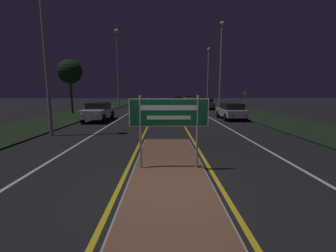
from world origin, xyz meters
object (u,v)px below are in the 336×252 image
(streetlight_left_far, at_px, (117,55))
(car_receding_0, at_px, (231,111))
(car_receding_1, at_px, (206,104))
(car_approaching_0, at_px, (98,111))
(streetlight_left_near, at_px, (42,15))
(highway_sign, at_px, (169,116))
(car_receding_2, at_px, (178,100))
(warning_sign, at_px, (245,99))
(streetlight_right_near, at_px, (221,59))
(streetlight_right_far, at_px, (208,72))
(car_receding_3, at_px, (188,98))

(streetlight_left_far, distance_m, car_receding_0, 19.33)
(car_receding_1, bearing_deg, car_approaching_0, -132.03)
(streetlight_left_near, distance_m, car_receding_1, 23.51)
(highway_sign, bearing_deg, car_receding_0, 66.01)
(car_receding_2, bearing_deg, car_receding_0, -83.23)
(warning_sign, bearing_deg, car_receding_0, -115.93)
(streetlight_left_near, bearing_deg, streetlight_right_near, 46.40)
(car_receding_0, relative_size, warning_sign, 1.76)
(streetlight_right_near, relative_size, car_receding_1, 2.12)
(car_approaching_0, relative_size, warning_sign, 1.92)
(streetlight_right_near, xyz_separation_m, car_receding_2, (-3.43, 19.99, -5.25))
(car_approaching_0, bearing_deg, streetlight_right_near, 28.87)
(car_receding_0, bearing_deg, car_approaching_0, -176.38)
(streetlight_left_far, height_order, car_receding_2, streetlight_left_far)
(car_receding_0, bearing_deg, streetlight_right_far, 87.73)
(car_approaching_0, bearing_deg, car_receding_1, 47.97)
(car_receding_0, distance_m, car_receding_2, 25.99)
(streetlight_left_far, bearing_deg, highway_sign, -75.62)
(car_receding_1, bearing_deg, streetlight_left_near, -122.11)
(highway_sign, distance_m, streetlight_right_near, 20.29)
(streetlight_right_near, xyz_separation_m, car_receding_3, (-0.13, 32.68, -5.25))
(streetlight_right_far, height_order, car_receding_0, streetlight_right_far)
(streetlight_right_far, distance_m, car_receding_3, 25.05)
(streetlight_right_far, distance_m, car_approaching_0, 19.43)
(streetlight_right_near, bearing_deg, warning_sign, 38.49)
(streetlight_right_near, xyz_separation_m, car_receding_1, (-0.41, 6.16, -5.24))
(streetlight_left_near, xyz_separation_m, car_receding_3, (12.43, 45.86, -5.57))
(streetlight_left_near, height_order, car_receding_0, streetlight_left_near)
(streetlight_left_far, xyz_separation_m, car_receding_0, (12.50, -13.10, -6.76))
(streetlight_left_near, xyz_separation_m, car_approaching_0, (0.69, 6.64, -5.53))
(streetlight_right_far, relative_size, car_approaching_0, 1.84)
(streetlight_left_far, relative_size, car_receding_0, 2.54)
(streetlight_right_far, bearing_deg, streetlight_left_near, -120.98)
(car_approaching_0, bearing_deg, streetlight_left_near, -95.94)
(car_receding_3, distance_m, warning_sign, 29.78)
(car_receding_1, bearing_deg, warning_sign, -33.82)
(streetlight_left_far, xyz_separation_m, car_receding_3, (12.73, 25.39, -6.75))
(streetlight_right_near, distance_m, car_receding_2, 20.95)
(streetlight_right_far, height_order, car_receding_3, streetlight_right_far)
(streetlight_right_near, height_order, car_approaching_0, streetlight_right_near)
(streetlight_left_near, height_order, car_receding_2, streetlight_left_near)
(highway_sign, xyz_separation_m, car_receding_3, (6.03, 51.53, -0.95))
(highway_sign, height_order, warning_sign, warning_sign)
(highway_sign, bearing_deg, streetlight_right_near, 71.89)
(streetlight_right_near, bearing_deg, car_receding_3, 90.23)
(streetlight_right_near, distance_m, car_receding_1, 8.10)
(car_receding_3, bearing_deg, streetlight_left_far, -116.63)
(highway_sign, relative_size, car_approaching_0, 0.50)
(streetlight_left_far, xyz_separation_m, streetlight_right_far, (13.05, 0.75, -2.24))
(car_receding_0, height_order, car_receding_2, car_receding_2)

